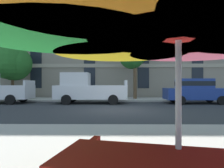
# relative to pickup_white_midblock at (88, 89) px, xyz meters

# --- Properties ---
(ground_plane) EXTENTS (120.00, 120.00, 0.00)m
(ground_plane) POSITION_rel_pickup_white_midblock_xyz_m (2.11, -3.70, -1.03)
(ground_plane) COLOR #2D3033
(sidewalk_far) EXTENTS (56.00, 3.60, 0.12)m
(sidewalk_far) POSITION_rel_pickup_white_midblock_xyz_m (2.11, 3.10, -0.97)
(sidewalk_far) COLOR #B2ADA3
(sidewalk_far) RESTS_ON ground
(apartment_building) EXTENTS (42.10, 12.08, 19.20)m
(apartment_building) POSITION_rel_pickup_white_midblock_xyz_m (2.11, 11.29, 8.57)
(apartment_building) COLOR gray
(apartment_building) RESTS_ON ground
(pickup_white_midblock) EXTENTS (5.10, 2.12, 2.20)m
(pickup_white_midblock) POSITION_rel_pickup_white_midblock_xyz_m (0.00, 0.00, 0.00)
(pickup_white_midblock) COLOR silver
(pickup_white_midblock) RESTS_ON ground
(sedan_blue) EXTENTS (4.40, 1.98, 1.78)m
(sedan_blue) POSITION_rel_pickup_white_midblock_xyz_m (7.70, -0.00, -0.08)
(sedan_blue) COLOR navy
(sedan_blue) RESTS_ON ground
(street_tree_left) EXTENTS (3.56, 3.64, 5.02)m
(street_tree_left) POSITION_rel_pickup_white_midblock_xyz_m (-7.12, 3.20, 2.30)
(street_tree_left) COLOR #4C3823
(street_tree_left) RESTS_ON ground
(street_tree_middle) EXTENTS (2.41, 2.22, 4.94)m
(street_tree_middle) POSITION_rel_pickup_white_midblock_xyz_m (3.54, 3.29, 2.76)
(street_tree_middle) COLOR brown
(street_tree_middle) RESTS_ON ground
(patio_umbrella) EXTENTS (4.00, 3.71, 2.34)m
(patio_umbrella) POSITION_rel_pickup_white_midblock_xyz_m (2.52, -12.70, 1.02)
(patio_umbrella) COLOR silver
(patio_umbrella) RESTS_ON ground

